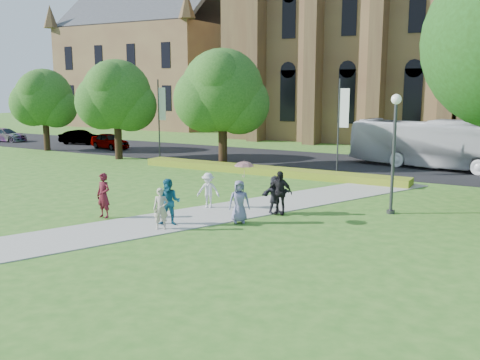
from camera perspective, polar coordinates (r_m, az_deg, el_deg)
The scene contains 23 objects.
ground at distance 22.02m, azimuth -7.93°, elevation -4.80°, with size 160.00×160.00×0.00m, color #326D20.
road at distance 39.51m, azimuth 9.82°, elevation 1.83°, with size 160.00×10.00×0.02m, color black.
footpath at distance 22.80m, azimuth -6.41°, elevation -4.19°, with size 3.20×30.00×0.04m, color #B2B2A8.
flower_hedge at distance 34.04m, azimuth 2.81°, elevation 1.00°, with size 18.00×1.40×0.45m, color gold.
building_west at distance 75.40m, azimuth -9.56°, elevation 12.77°, with size 22.00×14.00×18.30m.
streetlamp at distance 24.15m, azimuth 16.13°, elevation 4.18°, with size 0.44×0.44×5.24m.
street_tree_0 at distance 41.66m, azimuth -13.04°, elevation 8.87°, with size 5.20×5.20×7.50m.
street_tree_1 at distance 36.67m, azimuth -1.88°, elevation 9.52°, with size 5.60×5.60×8.05m.
street_tree_2 at distance 48.81m, azimuth -20.17°, elevation 8.26°, with size 4.80×4.80×6.95m.
banner_pole_0 at distance 33.96m, azimuth 10.64°, elevation 6.19°, with size 0.70×0.10×6.00m.
banner_pole_1 at distance 40.64m, azimuth -8.53°, elevation 6.89°, with size 0.70×0.10×6.00m.
tour_coach at distance 38.52m, azimuth 20.29°, elevation 3.61°, with size 2.75×11.76×3.27m, color white.
car_0 at distance 48.62m, azimuth -13.72°, elevation 4.08°, with size 1.64×4.07×1.39m, color gray.
car_1 at distance 53.01m, azimuth -16.63°, elevation 4.39°, with size 1.40×4.01×1.32m, color gray.
car_2 at distance 58.30m, azimuth -23.78°, elevation 4.43°, with size 1.80×4.44×1.29m, color gray.
pedestrian_0 at distance 23.42m, azimuth -14.35°, elevation -1.60°, with size 0.70×0.46×1.92m, color #50121D.
pedestrian_1 at distance 21.69m, azimuth -7.56°, elevation -2.34°, with size 0.92×0.72×1.89m, color #185A79.
pedestrian_2 at distance 24.55m, azimuth -3.41°, elevation -1.11°, with size 1.05×0.60×1.63m, color silver.
pedestrian_3 at distance 23.36m, azimuth 4.24°, elevation -1.34°, with size 1.12×0.47×1.91m, color black.
pedestrian_4 at distance 21.91m, azimuth -0.08°, elevation -2.30°, with size 0.86×0.56×1.76m, color slate.
pedestrian_5 at distance 23.63m, azimuth 3.77°, elevation -1.51°, with size 1.55×0.49×1.67m, color #292831.
pedestrian_6 at distance 21.14m, azimuth -8.44°, elevation -3.05°, with size 0.60×0.39×1.63m, color #ABA38F.
parasol at distance 21.68m, azimuth 0.46°, elevation 0.86°, with size 0.79×0.79×0.70m, color #E09EAE.
Camera 1 is at (12.92, -16.91, 5.67)m, focal length 40.00 mm.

